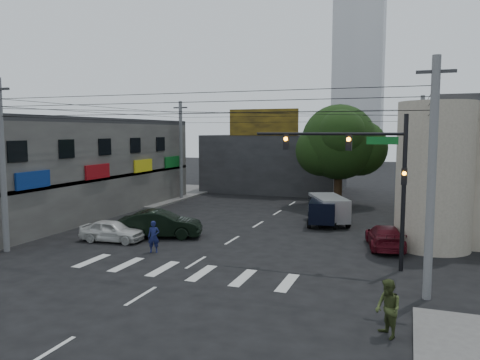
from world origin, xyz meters
The scene contains 20 objects.
ground centered at (0.00, 0.00, 0.00)m, with size 160.00×160.00×0.00m, color black.
sidewalk_far_left centered at (-18.00, 18.00, 0.07)m, with size 16.00×16.00×0.15m, color #514F4C.
building_left centered at (-18.00, 6.00, 3.50)m, with size 14.00×24.00×7.00m, color #43403E.
corner_column centered at (11.00, 4.00, 4.00)m, with size 4.00×4.00×8.00m, color gray.
building_far centered at (-4.00, 26.00, 3.00)m, with size 14.00×10.00×6.00m, color #232326.
billboard centered at (-4.00, 21.10, 7.30)m, with size 7.00×0.30×2.60m, color olive.
tower_distant centered at (0.00, 70.00, 22.00)m, with size 9.00×9.00×44.00m, color silver.
street_tree centered at (4.00, 17.00, 5.47)m, with size 6.40×6.40×8.70m.
traffic_gantry centered at (7.82, -1.00, 4.83)m, with size 7.10×0.35×7.20m.
utility_pole_near_left centered at (-10.50, -4.50, 4.60)m, with size 0.32×0.32×9.20m, color #59595B.
utility_pole_near_right centered at (10.50, -4.50, 4.60)m, with size 0.32×0.32×9.20m, color #59595B.
utility_pole_far_left centered at (-10.50, 16.00, 4.60)m, with size 0.32×0.32×9.20m, color #59595B.
utility_pole_far_right centered at (10.50, 16.00, 4.60)m, with size 0.32×0.32×9.20m, color #59595B.
dark_sedan centered at (-4.38, 1.25, 0.81)m, with size 5.23×3.19×1.63m, color black.
white_compact centered at (-6.50, -0.68, 0.64)m, with size 3.89×1.86×1.28m, color silver.
maroon_sedan centered at (8.58, 3.12, 0.64)m, with size 2.57×4.70×1.29m, color #4D0B14.
silver_minivan centered at (4.51, 9.00, 0.96)m, with size 3.52×4.82×1.91m, color #9B9DA3, non-canonical shape.
navy_van centered at (4.22, 8.57, 0.88)m, with size 2.21×4.59×1.77m, color black, non-canonical shape.
traffic_officer centered at (-2.93, -2.00, 0.84)m, with size 0.72×0.60×1.69m, color #131945.
pedestrian_olive centered at (9.23, -8.54, 0.92)m, with size 1.08×1.13×1.84m, color #35401D.
Camera 1 is at (9.70, -23.33, 6.43)m, focal length 35.00 mm.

